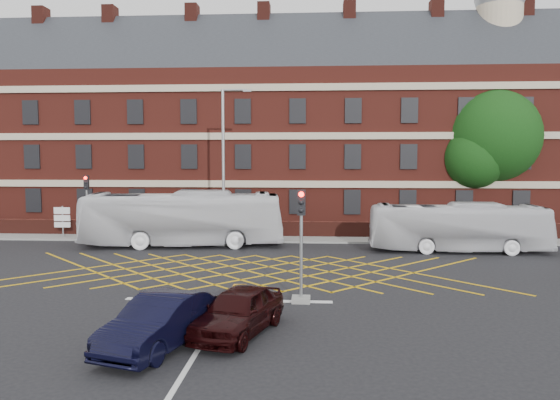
# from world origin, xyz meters

# --- Properties ---
(ground) EXTENTS (120.00, 120.00, 0.00)m
(ground) POSITION_xyz_m (0.00, 0.00, 0.00)
(ground) COLOR black
(ground) RESTS_ON ground
(victorian_building) EXTENTS (51.00, 12.17, 20.40)m
(victorian_building) POSITION_xyz_m (0.25, 22.00, 7.84)
(victorian_building) COLOR maroon
(victorian_building) RESTS_ON ground
(boundary_wall) EXTENTS (56.00, 0.50, 1.10)m
(boundary_wall) POSITION_xyz_m (0.00, 13.00, 0.55)
(boundary_wall) COLOR #441812
(boundary_wall) RESTS_ON ground
(far_pavement) EXTENTS (60.00, 3.00, 0.12)m
(far_pavement) POSITION_xyz_m (0.00, 12.00, 0.06)
(far_pavement) COLOR slate
(far_pavement) RESTS_ON ground
(box_junction_hatching) EXTENTS (8.22, 8.22, 0.02)m
(box_junction_hatching) POSITION_xyz_m (0.00, 2.00, 0.01)
(box_junction_hatching) COLOR #CC990C
(box_junction_hatching) RESTS_ON ground
(stop_line) EXTENTS (8.00, 0.30, 0.02)m
(stop_line) POSITION_xyz_m (0.00, -3.50, 0.01)
(stop_line) COLOR silver
(stop_line) RESTS_ON ground
(centre_line) EXTENTS (0.15, 14.00, 0.02)m
(centre_line) POSITION_xyz_m (0.00, -10.00, 0.01)
(centre_line) COLOR silver
(centre_line) RESTS_ON ground
(bus_left) EXTENTS (12.51, 4.21, 3.42)m
(bus_left) POSITION_xyz_m (-4.80, 8.94, 1.71)
(bus_left) COLOR silver
(bus_left) RESTS_ON ground
(bus_right) EXTENTS (10.25, 2.62, 2.84)m
(bus_right) POSITION_xyz_m (11.60, 8.05, 1.42)
(bus_right) COLOR silver
(bus_right) RESTS_ON ground
(car_navy) EXTENTS (2.87, 4.88, 1.52)m
(car_navy) POSITION_xyz_m (-1.12, -8.72, 0.76)
(car_navy) COLOR black
(car_navy) RESTS_ON ground
(car_maroon) EXTENTS (2.93, 4.63, 1.47)m
(car_maroon) POSITION_xyz_m (0.96, -7.40, 0.74)
(car_maroon) COLOR black
(car_maroon) RESTS_ON ground
(deciduous_tree) EXTENTS (7.31, 6.90, 10.45)m
(deciduous_tree) POSITION_xyz_m (16.18, 17.14, 6.50)
(deciduous_tree) COLOR black
(deciduous_tree) RESTS_ON ground
(traffic_light_near) EXTENTS (0.70, 0.70, 4.27)m
(traffic_light_near) POSITION_xyz_m (2.80, -3.54, 1.76)
(traffic_light_near) COLOR slate
(traffic_light_near) RESTS_ON ground
(traffic_light_far) EXTENTS (0.70, 0.70, 4.27)m
(traffic_light_far) POSITION_xyz_m (-11.66, 10.84, 1.76)
(traffic_light_far) COLOR slate
(traffic_light_far) RESTS_ON ground
(street_lamp) EXTENTS (2.25, 1.00, 9.62)m
(street_lamp) POSITION_xyz_m (-2.29, 9.46, 3.37)
(street_lamp) COLOR slate
(street_lamp) RESTS_ON ground
(direction_signs) EXTENTS (1.10, 0.16, 2.20)m
(direction_signs) POSITION_xyz_m (-13.62, 11.39, 1.38)
(direction_signs) COLOR gray
(direction_signs) RESTS_ON ground
(utility_cabinet) EXTENTS (0.45, 0.40, 0.98)m
(utility_cabinet) POSITION_xyz_m (0.67, -5.08, 0.49)
(utility_cabinet) COLOR orange
(utility_cabinet) RESTS_ON ground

